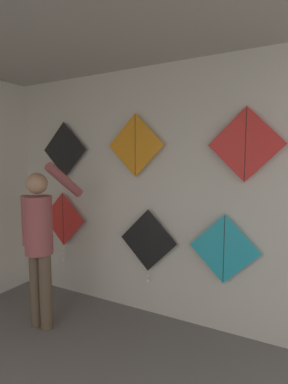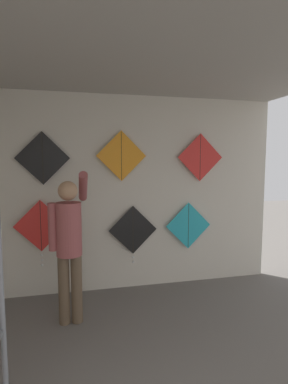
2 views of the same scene
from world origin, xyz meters
TOP-DOWN VIEW (x-y plane):
  - back_panel at (0.00, 4.07)m, footprint 4.56×0.06m
  - ceiling_slab at (0.00, 2.02)m, footprint 4.56×4.84m
  - shopkeeper at (-0.78, 3.22)m, footprint 0.45×0.61m
  - kite_0 at (-1.16, 3.98)m, footprint 0.71×0.04m
  - kite_1 at (0.11, 3.98)m, footprint 0.71×0.04m
  - kite_2 at (0.96, 3.98)m, footprint 0.71×0.01m
  - kite_3 at (-1.11, 3.98)m, footprint 0.71×0.01m
  - kite_4 at (-0.05, 3.98)m, footprint 0.71×0.01m
  - kite_5 at (1.13, 3.98)m, footprint 0.71×0.01m

SIDE VIEW (x-z plane):
  - kite_1 at x=0.11m, z-range 0.44..1.28m
  - kite_2 at x=0.96m, z-range 0.55..1.25m
  - kite_0 at x=-1.16m, z-range 0.51..1.43m
  - shopkeeper at x=-0.78m, z-range 0.11..1.87m
  - back_panel at x=0.00m, z-range 0.00..2.80m
  - kite_3 at x=-1.11m, z-range 1.56..2.27m
  - kite_5 at x=1.13m, z-range 1.57..2.28m
  - kite_4 at x=-0.05m, z-range 1.59..2.30m
  - ceiling_slab at x=0.00m, z-range 2.80..2.84m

